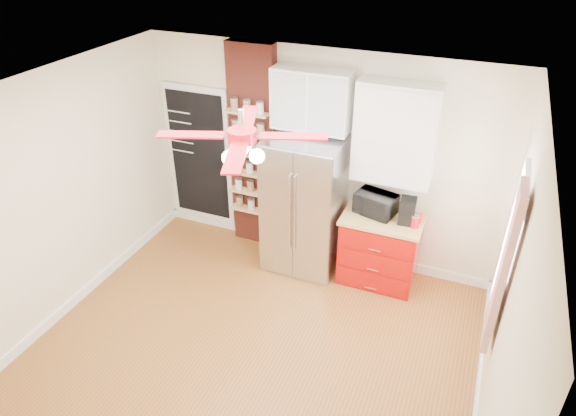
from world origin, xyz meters
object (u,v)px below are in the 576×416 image
at_px(fridge, 304,205).
at_px(pantry_jar_oats, 244,148).
at_px(red_cabinet, 380,248).
at_px(ceiling_fan, 242,136).
at_px(canister_left, 415,222).
at_px(toaster_oven, 375,204).
at_px(coffee_maker, 407,211).

bearing_deg(fridge, pantry_jar_oats, 171.45).
bearing_deg(red_cabinet, fridge, -177.05).
height_order(ceiling_fan, pantry_jar_oats, ceiling_fan).
relative_size(canister_left, pantry_jar_oats, 1.15).
bearing_deg(red_cabinet, ceiling_fan, -118.71).
height_order(red_cabinet, pantry_jar_oats, pantry_jar_oats).
distance_m(toaster_oven, coffee_maker, 0.38).
bearing_deg(toaster_oven, ceiling_fan, -101.31).
bearing_deg(coffee_maker, red_cabinet, 175.63).
xyz_separation_m(red_cabinet, pantry_jar_oats, (-1.82, 0.08, 0.98)).
bearing_deg(pantry_jar_oats, fridge, -8.55).
xyz_separation_m(red_cabinet, canister_left, (0.37, -0.08, 0.52)).
height_order(fridge, coffee_maker, fridge).
bearing_deg(pantry_jar_oats, ceiling_fan, -62.89).
xyz_separation_m(ceiling_fan, pantry_jar_oats, (-0.90, 1.76, -0.99)).
bearing_deg(canister_left, ceiling_fan, -128.89).
distance_m(canister_left, pantry_jar_oats, 2.24).
height_order(coffee_maker, canister_left, coffee_maker).
bearing_deg(canister_left, coffee_maker, 143.81).
bearing_deg(ceiling_fan, canister_left, 51.11).
bearing_deg(coffee_maker, toaster_oven, 168.35).
relative_size(fridge, red_cabinet, 1.86).
height_order(red_cabinet, ceiling_fan, ceiling_fan).
bearing_deg(toaster_oven, coffee_maker, 6.02).
height_order(fridge, pantry_jar_oats, fridge).
relative_size(red_cabinet, canister_left, 6.72).
bearing_deg(coffee_maker, ceiling_fan, -129.23).
relative_size(coffee_maker, canister_left, 2.09).
xyz_separation_m(fridge, ceiling_fan, (0.05, -1.63, 1.55)).
distance_m(coffee_maker, canister_left, 0.15).
relative_size(red_cabinet, ceiling_fan, 0.67).
relative_size(fridge, canister_left, 12.50).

